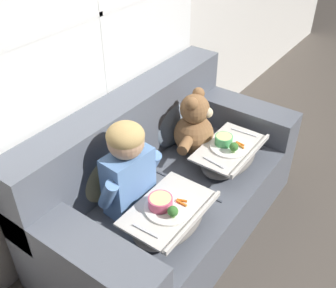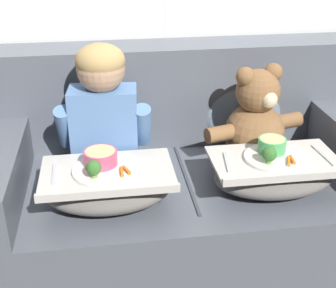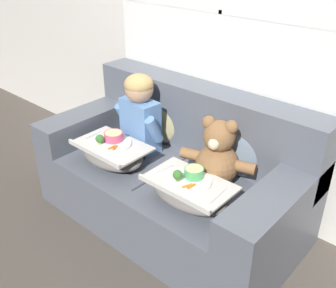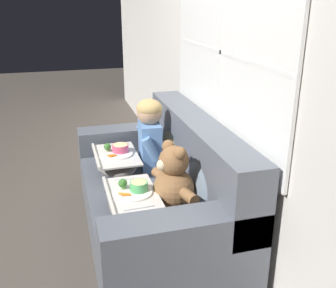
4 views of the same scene
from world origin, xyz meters
name	(u,v)px [view 4 (image 4 of 4)]	position (x,y,z in m)	size (l,w,h in m)	color
ground_plane	(153,236)	(0.00, 0.00, 0.00)	(14.00, 14.00, 0.00)	#4C443D
wall_back_with_window	(228,50)	(0.00, 0.51, 1.30)	(8.00, 0.08, 2.60)	beige
couch	(161,197)	(0.00, 0.07, 0.31)	(1.69, 0.87, 0.85)	#565B66
throw_pillow_behind_child	(174,142)	(-0.31, 0.25, 0.59)	(0.38, 0.18, 0.40)	tan
throw_pillow_behind_teddy	(203,177)	(0.31, 0.25, 0.59)	(0.39, 0.19, 0.41)	slate
child_figure	(150,131)	(-0.31, 0.06, 0.69)	(0.38, 0.19, 0.53)	#5B84BC
teddy_bear	(173,181)	(0.31, 0.06, 0.58)	(0.45, 0.33, 0.42)	brown
lap_tray_child	(116,161)	(-0.31, -0.19, 0.48)	(0.47, 0.31, 0.21)	slate
lap_tray_teddy	(132,202)	(0.31, -0.19, 0.48)	(0.48, 0.29, 0.21)	slate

